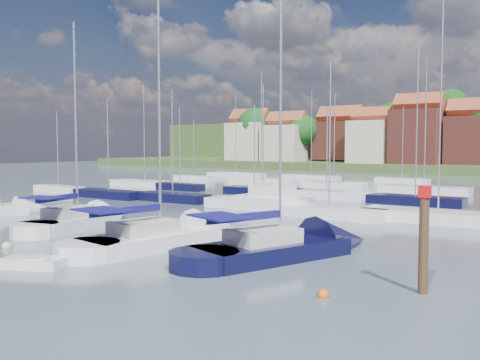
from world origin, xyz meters
The scene contains 12 objects.
ground centered at (0.00, 40.00, 0.00)m, with size 260.00×260.00×0.00m, color #42505A.
sailboat_left centered at (-11.49, 5.18, 0.36)m, with size 5.24×11.34×14.94m.
sailboat_centre centered at (-1.90, 3.75, 0.35)m, with size 5.22×12.90×16.98m.
sailboat_navy centered at (5.19, 4.94, 0.35)m, with size 7.22×12.78×17.13m.
tender centered at (-3.28, -4.45, 0.23)m, with size 3.10×2.29×0.61m.
timber_piling centered at (12.58, 1.37, 1.06)m, with size 0.40×0.40×6.34m.
buoy_b centered at (-8.55, -2.49, 0.00)m, with size 0.52×0.52×0.52m, color beige.
buoy_c centered at (-4.06, -0.07, 0.00)m, with size 0.42×0.42×0.42m, color #D85914.
buoy_d centered at (-1.55, -2.31, 0.00)m, with size 0.49×0.49×0.49m, color beige.
buoy_e centered at (3.23, 5.56, 0.00)m, with size 0.46×0.46×0.46m, color beige.
buoy_f centered at (9.70, -1.23, 0.00)m, with size 0.44×0.44×0.44m, color #D85914.
marina_field centered at (1.91, 35.15, 0.43)m, with size 79.62×41.41×15.93m.
Camera 1 is at (18.17, -18.91, 5.62)m, focal length 40.00 mm.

